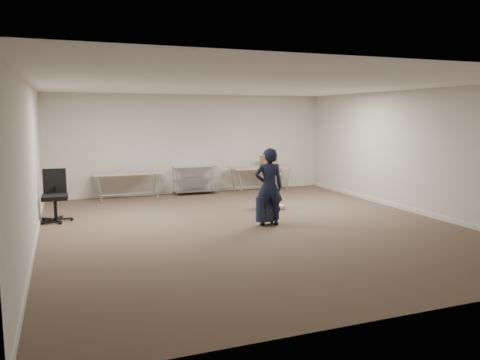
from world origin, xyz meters
name	(u,v)px	position (x,y,z in m)	size (l,w,h in m)	color
ground	(252,227)	(0.00, 0.00, 0.00)	(9.00, 9.00, 0.00)	#4F3C30
room_shell	(229,211)	(0.00, 1.38, 0.05)	(8.00, 9.00, 9.00)	beige
folding_table_left	(128,174)	(-1.90, 3.95, 0.68)	(1.80, 0.75, 0.73)	tan
folding_table_right	(261,169)	(1.90, 3.95, 0.68)	(1.80, 0.75, 0.73)	tan
wire_shelf	(195,179)	(0.00, 4.20, 0.44)	(1.22, 0.47, 0.80)	silver
person	(269,187)	(0.38, 0.01, 0.79)	(0.57, 0.38, 1.58)	black
suitcase	(268,208)	(0.37, 0.05, 0.34)	(0.40, 0.30, 0.99)	black
office_chair	(55,206)	(-3.68, 1.92, 0.33)	(0.67, 0.67, 1.10)	black
equipment_cart	(273,199)	(1.16, 1.51, 0.22)	(0.50, 0.50, 0.85)	beige
cardboard_box	(269,161)	(2.19, 4.03, 0.89)	(0.42, 0.31, 0.31)	olive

